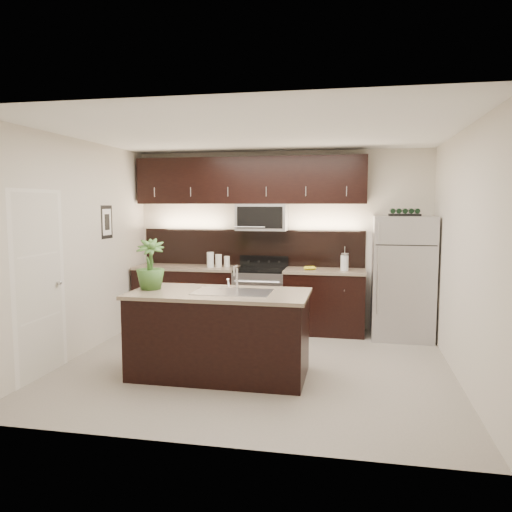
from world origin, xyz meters
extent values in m
plane|color=gray|center=(0.00, 0.00, 0.00)|extent=(4.50, 4.50, 0.00)
cube|color=beige|center=(0.00, 2.00, 1.35)|extent=(4.50, 0.02, 2.70)
cube|color=beige|center=(0.00, -2.00, 1.35)|extent=(4.50, 0.02, 2.70)
cube|color=beige|center=(-2.25, 0.00, 1.35)|extent=(0.02, 4.00, 2.70)
cube|color=beige|center=(2.25, 0.00, 1.35)|extent=(0.02, 4.00, 2.70)
cube|color=white|center=(0.00, 0.00, 2.70)|extent=(4.50, 4.00, 0.02)
cube|color=beige|center=(-2.23, -0.80, 1.01)|extent=(0.04, 0.80, 2.02)
sphere|color=silver|center=(-2.20, -0.48, 1.00)|extent=(0.06, 0.06, 0.06)
cube|color=black|center=(-2.24, 0.75, 1.65)|extent=(0.01, 0.32, 0.46)
cube|color=white|center=(-2.23, 0.75, 1.65)|extent=(0.00, 0.24, 0.36)
cube|color=black|center=(-1.42, 1.69, 0.45)|extent=(1.57, 0.62, 0.90)
cube|color=black|center=(0.71, 1.69, 0.45)|extent=(1.16, 0.62, 0.90)
cube|color=#B2B2B7|center=(-0.25, 1.69, 0.45)|extent=(0.76, 0.62, 0.90)
cube|color=black|center=(-0.25, 1.69, 0.92)|extent=(0.76, 0.60, 0.03)
cube|color=tan|center=(-1.42, 1.69, 0.92)|extent=(1.59, 0.65, 0.04)
cube|color=tan|center=(0.71, 1.69, 0.92)|extent=(1.18, 0.65, 0.04)
cube|color=black|center=(-0.46, 1.99, 1.22)|extent=(3.49, 0.02, 0.56)
cube|color=#B2B2B7|center=(-0.25, 1.80, 1.70)|extent=(0.76, 0.40, 0.40)
cube|color=black|center=(-0.46, 1.83, 2.25)|extent=(3.49, 0.33, 0.70)
cube|color=black|center=(-0.32, -0.39, 0.45)|extent=(1.90, 0.90, 0.90)
cube|color=tan|center=(-0.32, -0.39, 0.92)|extent=(1.96, 0.96, 0.04)
cube|color=silver|center=(-0.17, -0.39, 0.95)|extent=(0.84, 0.50, 0.01)
cylinder|color=silver|center=(-0.17, -0.18, 1.06)|extent=(0.03, 0.03, 0.24)
cylinder|color=silver|center=(-0.17, -0.25, 1.21)|extent=(0.02, 0.14, 0.02)
cylinder|color=silver|center=(-0.17, -0.32, 1.16)|extent=(0.02, 0.02, 0.10)
cube|color=#B2B2B7|center=(1.80, 1.63, 0.87)|extent=(0.84, 0.75, 1.73)
cube|color=black|center=(1.80, 1.63, 1.75)|extent=(0.43, 0.26, 0.03)
cylinder|color=black|center=(1.64, 1.63, 1.80)|extent=(0.07, 0.24, 0.07)
cylinder|color=black|center=(1.72, 1.63, 1.80)|extent=(0.07, 0.24, 0.07)
cylinder|color=black|center=(1.80, 1.63, 1.80)|extent=(0.07, 0.24, 0.07)
cylinder|color=black|center=(1.88, 1.63, 1.80)|extent=(0.07, 0.24, 0.07)
cylinder|color=black|center=(1.96, 1.63, 1.80)|extent=(0.07, 0.24, 0.07)
imported|color=#396528|center=(-1.13, -0.38, 1.22)|extent=(0.40, 0.40, 0.57)
cylinder|color=silver|center=(-1.02, 1.64, 1.06)|extent=(0.11, 0.11, 0.23)
cylinder|color=beige|center=(-0.90, 1.68, 1.04)|extent=(0.10, 0.10, 0.19)
cylinder|color=beige|center=(-0.78, 1.72, 1.02)|extent=(0.09, 0.09, 0.17)
cylinder|color=silver|center=(0.99, 1.64, 1.05)|extent=(0.11, 0.11, 0.23)
cylinder|color=silver|center=(0.99, 1.64, 1.18)|extent=(0.12, 0.12, 0.02)
cylinder|color=silver|center=(0.99, 1.64, 1.23)|extent=(0.01, 0.01, 0.09)
ellipsoid|color=gold|center=(0.44, 1.61, 0.97)|extent=(0.23, 0.20, 0.06)
camera|label=1|loc=(1.11, -5.61, 1.90)|focal=35.00mm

